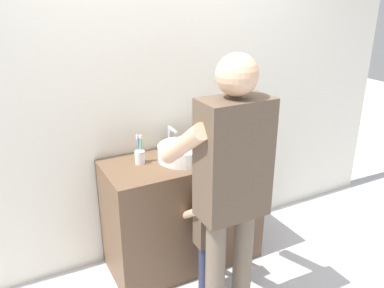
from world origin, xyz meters
TOP-DOWN VIEW (x-y plane):
  - ground_plane at (0.00, 0.00)m, footprint 14.00×14.00m
  - back_wall at (0.00, 0.62)m, footprint 4.40×0.08m
  - vanity_cabinet at (0.00, 0.30)m, footprint 1.15×0.54m
  - sink_basin at (0.00, 0.28)m, footprint 0.37×0.37m
  - faucet at (0.00, 0.50)m, footprint 0.18×0.14m
  - toothbrush_cup at (-0.30, 0.36)m, footprint 0.07×0.07m
  - soap_bottle at (0.30, 0.34)m, footprint 0.06×0.06m
  - child_toddler at (0.00, -0.10)m, footprint 0.27×0.27m
  - adult_parent at (-0.03, -0.38)m, footprint 0.54×0.56m

SIDE VIEW (x-z plane):
  - ground_plane at x=0.00m, z-range 0.00..0.00m
  - vanity_cabinet at x=0.00m, z-range 0.00..0.88m
  - child_toddler at x=0.00m, z-range 0.09..0.97m
  - toothbrush_cup at x=-0.30m, z-range 0.83..1.03m
  - sink_basin at x=0.00m, z-range 0.88..0.99m
  - soap_bottle at x=0.30m, z-range 0.86..1.03m
  - faucet at x=0.00m, z-range 0.87..1.05m
  - adult_parent at x=-0.03m, z-range 0.17..1.90m
  - back_wall at x=0.00m, z-range 0.00..2.70m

